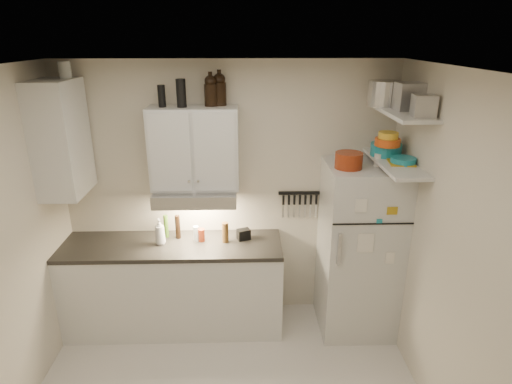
{
  "coord_description": "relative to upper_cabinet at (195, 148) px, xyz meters",
  "views": [
    {
      "loc": [
        0.15,
        -2.48,
        2.8
      ],
      "look_at": [
        0.25,
        0.9,
        1.55
      ],
      "focal_mm": 30.0,
      "sensor_mm": 36.0,
      "label": 1
    }
  ],
  "objects": [
    {
      "name": "ceiling",
      "position": [
        0.3,
        -1.33,
        0.78
      ],
      "size": [
        3.2,
        3.0,
        0.02
      ],
      "primitive_type": "cube",
      "color": "silver",
      "rests_on": "ground"
    },
    {
      "name": "back_wall",
      "position": [
        0.3,
        0.18,
        -0.53
      ],
      "size": [
        3.2,
        0.02,
        2.6
      ],
      "primitive_type": "cube",
      "color": "beige",
      "rests_on": "ground"
    },
    {
      "name": "right_wall",
      "position": [
        1.91,
        -1.33,
        -0.53
      ],
      "size": [
        0.02,
        3.0,
        2.6
      ],
      "primitive_type": "cube",
      "color": "beige",
      "rests_on": "ground"
    },
    {
      "name": "base_cabinet",
      "position": [
        -0.25,
        -0.14,
        -1.39
      ],
      "size": [
        2.1,
        0.6,
        0.88
      ],
      "primitive_type": "cube",
      "color": "silver",
      "rests_on": "floor"
    },
    {
      "name": "countertop",
      "position": [
        -0.25,
        -0.14,
        -0.93
      ],
      "size": [
        2.1,
        0.62,
        0.04
      ],
      "primitive_type": "cube",
      "color": "black",
      "rests_on": "base_cabinet"
    },
    {
      "name": "upper_cabinet",
      "position": [
        0.0,
        0.0,
        0.0
      ],
      "size": [
        0.8,
        0.33,
        0.75
      ],
      "primitive_type": "cube",
      "color": "silver",
      "rests_on": "back_wall"
    },
    {
      "name": "side_cabinet",
      "position": [
        -1.14,
        -0.14,
        0.12
      ],
      "size": [
        0.33,
        0.55,
        1.0
      ],
      "primitive_type": "cube",
      "color": "silver",
      "rests_on": "left_wall"
    },
    {
      "name": "range_hood",
      "position": [
        0.0,
        -0.06,
        -0.44
      ],
      "size": [
        0.76,
        0.46,
        0.12
      ],
      "primitive_type": "cube",
      "color": "silver",
      "rests_on": "back_wall"
    },
    {
      "name": "fridge",
      "position": [
        1.55,
        -0.18,
        -0.98
      ],
      "size": [
        0.7,
        0.68,
        1.7
      ],
      "primitive_type": "cube",
      "color": "silver",
      "rests_on": "floor"
    },
    {
      "name": "shelf_hi",
      "position": [
        1.75,
        -0.31,
        0.38
      ],
      "size": [
        0.3,
        0.95,
        0.03
      ],
      "primitive_type": "cube",
      "color": "silver",
      "rests_on": "right_wall"
    },
    {
      "name": "shelf_lo",
      "position": [
        1.75,
        -0.31,
        -0.07
      ],
      "size": [
        0.3,
        0.95,
        0.03
      ],
      "primitive_type": "cube",
      "color": "silver",
      "rests_on": "right_wall"
    },
    {
      "name": "knife_strip",
      "position": [
        1.0,
        0.15,
        -0.51
      ],
      "size": [
        0.42,
        0.02,
        0.03
      ],
      "primitive_type": "cube",
      "color": "black",
      "rests_on": "back_wall"
    },
    {
      "name": "dutch_oven",
      "position": [
        1.36,
        -0.26,
        -0.06
      ],
      "size": [
        0.27,
        0.27,
        0.14
      ],
      "primitive_type": "cylinder",
      "rotation": [
        0.0,
        0.0,
        0.13
      ],
      "color": "maroon",
      "rests_on": "fridge"
    },
    {
      "name": "book_stack",
      "position": [
        1.78,
        -0.36,
        -0.08
      ],
      "size": [
        0.24,
        0.28,
        0.09
      ],
      "primitive_type": "cube",
      "rotation": [
        0.0,
        0.0,
        -0.14
      ],
      "color": "#B08916",
      "rests_on": "fridge"
    },
    {
      "name": "spice_jar",
      "position": [
        1.64,
        -0.2,
        -0.07
      ],
      "size": [
        0.09,
        0.09,
        0.11
      ],
      "primitive_type": "cylinder",
      "rotation": [
        0.0,
        0.0,
        0.3
      ],
      "color": "silver",
      "rests_on": "fridge"
    },
    {
      "name": "stock_pot",
      "position": [
        1.68,
        -0.08,
        0.5
      ],
      "size": [
        0.31,
        0.31,
        0.21
      ],
      "primitive_type": "cylinder",
      "rotation": [
        0.0,
        0.0,
        -0.05
      ],
      "color": "silver",
      "rests_on": "shelf_hi"
    },
    {
      "name": "tin_a",
      "position": [
        1.81,
        -0.33,
        0.5
      ],
      "size": [
        0.23,
        0.2,
        0.22
      ],
      "primitive_type": "cube",
      "rotation": [
        0.0,
        0.0,
        0.02
      ],
      "color": "#AAAAAD",
      "rests_on": "shelf_hi"
    },
    {
      "name": "tin_b",
      "position": [
        1.8,
        -0.63,
        0.47
      ],
      "size": [
        0.18,
        0.18,
        0.16
      ],
      "primitive_type": "cube",
      "rotation": [
        0.0,
        0.0,
        -0.13
      ],
      "color": "#AAAAAD",
      "rests_on": "shelf_hi"
    },
    {
      "name": "bowl_teal",
      "position": [
        1.73,
        -0.12,
        0.0
      ],
      "size": [
        0.27,
        0.27,
        0.11
      ],
      "primitive_type": "cylinder",
      "color": "teal",
      "rests_on": "shelf_lo"
    },
    {
      "name": "bowl_orange",
      "position": [
        1.71,
        -0.21,
        0.09
      ],
      "size": [
        0.22,
        0.22,
        0.07
      ],
      "primitive_type": "cylinder",
      "color": "#D64C14",
      "rests_on": "bowl_teal"
    },
    {
      "name": "bowl_yellow",
      "position": [
        1.71,
        -0.21,
        0.15
      ],
      "size": [
        0.17,
        0.17,
        0.05
      ],
      "primitive_type": "cylinder",
      "color": "gold",
      "rests_on": "bowl_orange"
    },
    {
      "name": "plates",
      "position": [
        1.79,
        -0.39,
        -0.02
      ],
      "size": [
        0.27,
        0.27,
        0.05
      ],
      "primitive_type": "cylinder",
      "rotation": [
        0.0,
        0.0,
        -0.32
      ],
      "color": "teal",
      "rests_on": "shelf_lo"
    },
    {
      "name": "growler_a",
      "position": [
        0.16,
        0.03,
        0.51
      ],
      "size": [
        0.12,
        0.12,
        0.28
      ],
      "primitive_type": null,
      "rotation": [
        0.0,
        0.0,
        0.04
      ],
      "color": "black",
      "rests_on": "upper_cabinet"
    },
    {
      "name": "growler_b",
      "position": [
        0.24,
        0.07,
        0.52
      ],
      "size": [
        0.16,
        0.16,
        0.29
      ],
      "primitive_type": null,
      "rotation": [
        0.0,
        0.0,
        0.4
      ],
      "color": "black",
      "rests_on": "upper_cabinet"
    },
    {
      "name": "thermos_a",
      "position": [
        -0.09,
        -0.03,
        0.5
      ],
      "size": [
        0.11,
        0.11,
        0.24
      ],
      "primitive_type": "cylinder",
      "rotation": [
        0.0,
        0.0,
        0.39
      ],
      "color": "black",
      "rests_on": "upper_cabinet"
    },
    {
      "name": "thermos_b",
      "position": [
        -0.26,
        -0.01,
        0.47
      ],
      "size": [
        0.07,
        0.07,
        0.19
      ],
      "primitive_type": "cylinder",
      "rotation": [
        0.0,
        0.0,
        0.13
      ],
      "color": "black",
      "rests_on": "upper_cabinet"
    },
    {
      "name": "side_jar",
      "position": [
        -1.06,
        -0.02,
        0.69
      ],
      "size": [
        0.14,
        0.14,
        0.14
      ],
      "primitive_type": "cylinder",
      "rotation": [
        0.0,
        0.0,
        -0.4
      ],
      "color": "silver",
      "rests_on": "side_cabinet"
    },
    {
      "name": "soap_bottle",
      "position": [
        -0.35,
        -0.13,
        -0.76
      ],
      "size": [
        0.14,
        0.15,
        0.29
      ],
      "primitive_type": "imported",
      "rotation": [
        0.0,
        0.0,
        0.4
      ],
      "color": "silver",
      "rests_on": "countertop"
    },
    {
      "name": "pepper_mill",
      "position": [
        0.26,
        -0.11,
        -0.8
      ],
      "size": [
        0.06,
        0.06,
        0.2
      ],
      "primitive_type": "cylinder",
      "rotation": [
        0.0,
        0.0,
        -0.01
      ],
      "color": "brown",
      "rests_on": "countertop"
    },
    {
      "name": "oil_bottle",
      "position": [
        -0.32,
        0.02,
        -0.79
      ],
      "size": [
        0.06,
        0.06,
        0.23
      ],
      "primitive_type": "cylinder",
      "rotation": [
        0.0,
        0.0,
        0.32
      ],
      "color": "#43711C",
      "rests_on": "countertop"
    },
    {
      "name": "vinegar_bottle",
      "position": [
        -0.2,
        -0.01,
        -0.79
      ],
      "size": [
        0.07,
        0.07,
        0.24
      ],
      "primitive_type": "cylinder",
      "rotation": [
        0.0,
        0.0,
        -0.41
      ],
      "color": "black",
      "rests_on": "countertop"
    },
    {
      "name": "clear_bottle",
      "position": [
        -0.02,
        -0.08,
        -0.83
      ],
      "size": [
        0.06,
        0.06,
        0.15
      ],
      "primitive_type": "cylinder",
      "rotation": [
        0.0,
        0.0,
        0.22
      ],
      "color": "silver",
      "rests_on": "countertop"
    },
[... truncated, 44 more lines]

